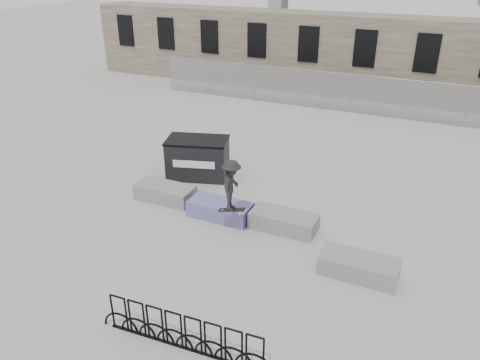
% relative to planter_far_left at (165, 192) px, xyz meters
% --- Properties ---
extents(ground, '(120.00, 120.00, 0.00)m').
position_rel_planter_far_left_xyz_m(ground, '(3.46, -0.15, -0.28)').
color(ground, '#AAA9A5').
rests_on(ground, ground).
extents(stone_wall, '(36.00, 2.58, 4.50)m').
position_rel_planter_far_left_xyz_m(stone_wall, '(3.46, 16.09, 1.97)').
color(stone_wall, brown).
rests_on(stone_wall, ground).
extents(chainlink_fence, '(22.06, 0.06, 2.02)m').
position_rel_planter_far_left_xyz_m(chainlink_fence, '(3.46, 12.35, 0.75)').
color(chainlink_fence, gray).
rests_on(chainlink_fence, ground).
extents(planter_far_left, '(2.00, 0.90, 0.52)m').
position_rel_planter_far_left_xyz_m(planter_far_left, '(0.00, 0.00, 0.00)').
color(planter_far_left, gray).
rests_on(planter_far_left, ground).
extents(planter_center_left, '(2.00, 0.90, 0.52)m').
position_rel_planter_far_left_xyz_m(planter_center_left, '(2.22, -0.26, 0.00)').
color(planter_center_left, '#3A349C').
rests_on(planter_center_left, ground).
extents(planter_center_right, '(2.00, 0.90, 0.52)m').
position_rel_planter_far_left_xyz_m(planter_center_right, '(4.29, -0.10, 0.00)').
color(planter_center_right, gray).
rests_on(planter_center_right, ground).
extents(planter_offset, '(2.00, 0.90, 0.52)m').
position_rel_planter_far_left_xyz_m(planter_offset, '(6.83, -1.43, 0.00)').
color(planter_offset, gray).
rests_on(planter_offset, ground).
extents(dumpster, '(2.53, 1.96, 1.47)m').
position_rel_planter_far_left_xyz_m(dumpster, '(0.09, 2.11, 0.46)').
color(dumpster, black).
rests_on(dumpster, ground).
extents(bike_rack, '(4.04, 0.28, 0.90)m').
position_rel_planter_far_left_xyz_m(bike_rack, '(4.04, -5.50, 0.15)').
color(bike_rack, black).
rests_on(bike_rack, ground).
extents(skateboarder, '(0.81, 1.08, 1.64)m').
position_rel_planter_far_left_xyz_m(skateboarder, '(2.99, -1.01, 1.32)').
color(skateboarder, black).
rests_on(skateboarder, ground).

